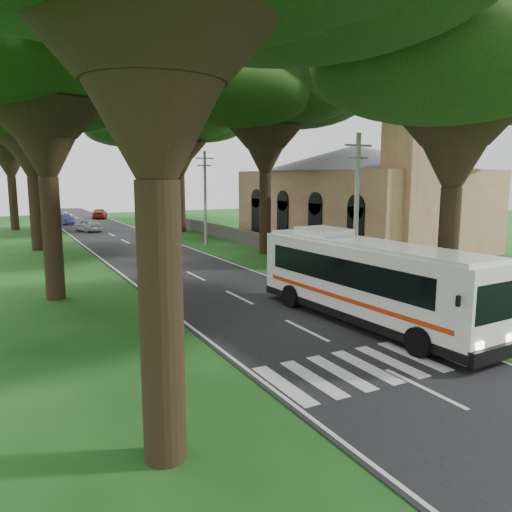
{
  "coord_description": "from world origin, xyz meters",
  "views": [
    {
      "loc": [
        -10.33,
        -13.57,
        5.93
      ],
      "look_at": [
        0.42,
        7.01,
        2.2
      ],
      "focal_mm": 35.0,
      "sensor_mm": 36.0,
      "label": 1
    }
  ],
  "objects_px": {
    "coach_bus": "(366,280)",
    "distant_car_b": "(64,219)",
    "distant_car_c": "(100,214)",
    "pole_mid": "(205,197)",
    "pedestrian": "(152,319)",
    "distant_car_a": "(88,225)",
    "pole_far": "(143,191)",
    "church": "(355,188)",
    "pole_near": "(356,212)"
  },
  "relations": [
    {
      "from": "pole_mid",
      "to": "pole_far",
      "type": "bearing_deg",
      "value": 90.0
    },
    {
      "from": "pole_near",
      "to": "pedestrian",
      "type": "relative_size",
      "value": 4.27
    },
    {
      "from": "church",
      "to": "distant_car_b",
      "type": "xyz_separation_m",
      "value": [
        -20.8,
        30.45,
        -4.25
      ]
    },
    {
      "from": "coach_bus",
      "to": "distant_car_b",
      "type": "xyz_separation_m",
      "value": [
        -5.63,
        50.19,
        -1.15
      ]
    },
    {
      "from": "pole_mid",
      "to": "distant_car_c",
      "type": "distance_m",
      "value": 33.38
    },
    {
      "from": "church",
      "to": "distant_car_a",
      "type": "height_order",
      "value": "church"
    },
    {
      "from": "pole_near",
      "to": "distant_car_a",
      "type": "bearing_deg",
      "value": 101.07
    },
    {
      "from": "pole_mid",
      "to": "distant_car_b",
      "type": "xyz_separation_m",
      "value": [
        -8.43,
        25.99,
        -3.53
      ]
    },
    {
      "from": "church",
      "to": "coach_bus",
      "type": "xyz_separation_m",
      "value": [
        -15.17,
        -19.74,
        -3.1
      ]
    },
    {
      "from": "church",
      "to": "distant_car_a",
      "type": "relative_size",
      "value": 5.86
    },
    {
      "from": "distant_car_b",
      "to": "distant_car_c",
      "type": "bearing_deg",
      "value": 35.26
    },
    {
      "from": "distant_car_b",
      "to": "distant_car_a",
      "type": "bearing_deg",
      "value": -98.41
    },
    {
      "from": "pole_mid",
      "to": "pole_far",
      "type": "relative_size",
      "value": 1.0
    },
    {
      "from": "distant_car_b",
      "to": "pedestrian",
      "type": "xyz_separation_m",
      "value": [
        -2.75,
        -48.72,
        0.28
      ]
    },
    {
      "from": "church",
      "to": "distant_car_b",
      "type": "bearing_deg",
      "value": 124.33
    },
    {
      "from": "pole_near",
      "to": "distant_car_c",
      "type": "height_order",
      "value": "pole_near"
    },
    {
      "from": "church",
      "to": "pole_mid",
      "type": "relative_size",
      "value": 3.0
    },
    {
      "from": "pole_far",
      "to": "coach_bus",
      "type": "bearing_deg",
      "value": -93.63
    },
    {
      "from": "pole_near",
      "to": "distant_car_b",
      "type": "distance_m",
      "value": 46.89
    },
    {
      "from": "coach_bus",
      "to": "distant_car_c",
      "type": "height_order",
      "value": "coach_bus"
    },
    {
      "from": "pedestrian",
      "to": "church",
      "type": "bearing_deg",
      "value": -47.88
    },
    {
      "from": "pole_near",
      "to": "coach_bus",
      "type": "xyz_separation_m",
      "value": [
        -2.8,
        -4.2,
        -2.37
      ]
    },
    {
      "from": "coach_bus",
      "to": "distant_car_b",
      "type": "distance_m",
      "value": 50.52
    },
    {
      "from": "pole_far",
      "to": "distant_car_b",
      "type": "height_order",
      "value": "pole_far"
    },
    {
      "from": "church",
      "to": "pedestrian",
      "type": "relative_size",
      "value": 12.81
    },
    {
      "from": "distant_car_a",
      "to": "pedestrian",
      "type": "distance_m",
      "value": 39.09
    },
    {
      "from": "distant_car_b",
      "to": "distant_car_c",
      "type": "xyz_separation_m",
      "value": [
        5.63,
        7.08,
        0.04
      ]
    },
    {
      "from": "pole_near",
      "to": "pole_mid",
      "type": "relative_size",
      "value": 1.0
    },
    {
      "from": "pole_mid",
      "to": "distant_car_c",
      "type": "relative_size",
      "value": 1.74
    },
    {
      "from": "coach_bus",
      "to": "distant_car_b",
      "type": "bearing_deg",
      "value": 93.3
    },
    {
      "from": "pedestrian",
      "to": "pole_mid",
      "type": "bearing_deg",
      "value": -21.89
    },
    {
      "from": "pole_mid",
      "to": "pedestrian",
      "type": "xyz_separation_m",
      "value": [
        -11.18,
        -22.72,
        -3.24
      ]
    },
    {
      "from": "pole_far",
      "to": "coach_bus",
      "type": "distance_m",
      "value": 44.35
    },
    {
      "from": "church",
      "to": "distant_car_b",
      "type": "distance_m",
      "value": 37.12
    },
    {
      "from": "coach_bus",
      "to": "distant_car_c",
      "type": "relative_size",
      "value": 2.51
    },
    {
      "from": "distant_car_a",
      "to": "pedestrian",
      "type": "xyz_separation_m",
      "value": [
        -4.11,
        -38.87,
        0.21
      ]
    },
    {
      "from": "distant_car_a",
      "to": "pedestrian",
      "type": "relative_size",
      "value": 2.19
    },
    {
      "from": "pole_mid",
      "to": "coach_bus",
      "type": "xyz_separation_m",
      "value": [
        -2.8,
        -24.2,
        -2.37
      ]
    },
    {
      "from": "church",
      "to": "pole_near",
      "type": "bearing_deg",
      "value": -128.5
    },
    {
      "from": "pole_mid",
      "to": "distant_car_a",
      "type": "height_order",
      "value": "pole_mid"
    },
    {
      "from": "coach_bus",
      "to": "distant_car_a",
      "type": "bearing_deg",
      "value": 92.95
    },
    {
      "from": "pole_mid",
      "to": "pedestrian",
      "type": "bearing_deg",
      "value": -116.2
    },
    {
      "from": "pole_mid",
      "to": "distant_car_a",
      "type": "bearing_deg",
      "value": 113.66
    },
    {
      "from": "church",
      "to": "pole_far",
      "type": "distance_m",
      "value": 27.41
    },
    {
      "from": "distant_car_b",
      "to": "pole_mid",
      "type": "bearing_deg",
      "value": -88.29
    },
    {
      "from": "pedestrian",
      "to": "coach_bus",
      "type": "bearing_deg",
      "value": -95.67
    },
    {
      "from": "coach_bus",
      "to": "distant_car_b",
      "type": "height_order",
      "value": "coach_bus"
    },
    {
      "from": "pole_far",
      "to": "pedestrian",
      "type": "relative_size",
      "value": 4.27
    },
    {
      "from": "pole_far",
      "to": "pedestrian",
      "type": "bearing_deg",
      "value": -104.67
    },
    {
      "from": "church",
      "to": "pole_near",
      "type": "xyz_separation_m",
      "value": [
        -12.36,
        -15.55,
        -0.73
      ]
    }
  ]
}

